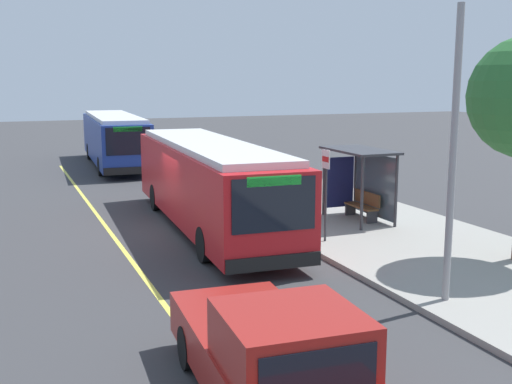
{
  "coord_description": "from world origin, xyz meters",
  "views": [
    {
      "loc": [
        20.21,
        -5.4,
        5.01
      ],
      "look_at": [
        3.45,
        1.38,
        1.77
      ],
      "focal_mm": 44.66,
      "sensor_mm": 36.0,
      "label": 1
    }
  ],
  "objects_px": {
    "transit_bus_second": "(114,138)",
    "pickup_truck": "(273,359)",
    "route_sign_post": "(326,182)",
    "waiting_bench": "(363,205)",
    "pedestrian_commuter": "(285,190)",
    "transit_bus_main": "(209,182)"
  },
  "relations": [
    {
      "from": "pickup_truck",
      "to": "waiting_bench",
      "type": "bearing_deg",
      "value": 142.77
    },
    {
      "from": "transit_bus_second",
      "to": "route_sign_post",
      "type": "relative_size",
      "value": 4.32
    },
    {
      "from": "pickup_truck",
      "to": "waiting_bench",
      "type": "relative_size",
      "value": 3.45
    },
    {
      "from": "route_sign_post",
      "to": "pedestrian_commuter",
      "type": "xyz_separation_m",
      "value": [
        -3.6,
        0.32,
        -0.84
      ]
    },
    {
      "from": "transit_bus_second",
      "to": "route_sign_post",
      "type": "height_order",
      "value": "same"
    },
    {
      "from": "transit_bus_second",
      "to": "pedestrian_commuter",
      "type": "height_order",
      "value": "transit_bus_second"
    },
    {
      "from": "transit_bus_second",
      "to": "pickup_truck",
      "type": "xyz_separation_m",
      "value": [
        28.77,
        -2.56,
        -0.76
      ]
    },
    {
      "from": "transit_bus_second",
      "to": "pedestrian_commuter",
      "type": "relative_size",
      "value": 7.16
    },
    {
      "from": "transit_bus_main",
      "to": "transit_bus_second",
      "type": "relative_size",
      "value": 1.02
    },
    {
      "from": "transit_bus_main",
      "to": "pedestrian_commuter",
      "type": "xyz_separation_m",
      "value": [
        -0.19,
        2.86,
        -0.5
      ]
    },
    {
      "from": "pickup_truck",
      "to": "pedestrian_commuter",
      "type": "height_order",
      "value": "pickup_truck"
    },
    {
      "from": "transit_bus_main",
      "to": "route_sign_post",
      "type": "relative_size",
      "value": 4.43
    },
    {
      "from": "transit_bus_second",
      "to": "pickup_truck",
      "type": "distance_m",
      "value": 28.9
    },
    {
      "from": "route_sign_post",
      "to": "pedestrian_commuter",
      "type": "relative_size",
      "value": 1.66
    },
    {
      "from": "transit_bus_main",
      "to": "transit_bus_second",
      "type": "distance_m",
      "value": 17.01
    },
    {
      "from": "waiting_bench",
      "to": "pickup_truck",
      "type": "bearing_deg",
      "value": -37.23
    },
    {
      "from": "transit_bus_main",
      "to": "waiting_bench",
      "type": "bearing_deg",
      "value": 77.58
    },
    {
      "from": "pickup_truck",
      "to": "route_sign_post",
      "type": "xyz_separation_m",
      "value": [
        -8.35,
        5.35,
        1.1
      ]
    },
    {
      "from": "transit_bus_second",
      "to": "pickup_truck",
      "type": "height_order",
      "value": "transit_bus_second"
    },
    {
      "from": "pickup_truck",
      "to": "route_sign_post",
      "type": "relative_size",
      "value": 1.97
    },
    {
      "from": "pedestrian_commuter",
      "to": "pickup_truck",
      "type": "bearing_deg",
      "value": -25.37
    },
    {
      "from": "transit_bus_second",
      "to": "pickup_truck",
      "type": "relative_size",
      "value": 2.2
    }
  ]
}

